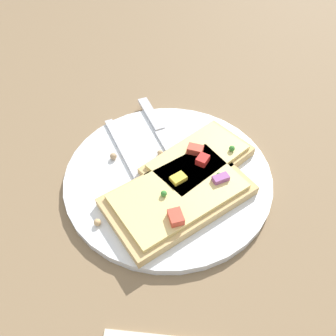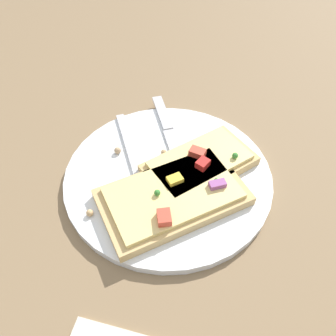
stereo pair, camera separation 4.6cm
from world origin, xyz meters
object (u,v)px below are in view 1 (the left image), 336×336
Objects in this scene: fork at (136,172)px; pizza_slice_corner at (198,160)px; knife at (162,134)px; pizza_slice_main at (179,195)px; plate at (168,175)px.

pizza_slice_corner is at bearing 75.50° from fork.
pizza_slice_corner reaches higher than knife.
fork is 0.95× the size of knife.
pizza_slice_main reaches higher than fork.
fork is at bearing -172.79° from plate.
knife reaches higher than plate.
plate is 0.05m from pizza_slice_main.
plate is 0.05m from pizza_slice_corner.
pizza_slice_main and pizza_slice_corner have the same top height.
pizza_slice_main is at bearing 22.81° from pizza_slice_corner.
plate is at bearing -22.65° from pizza_slice_corner.
knife is 1.23× the size of pizza_slice_corner.
pizza_slice_corner is at bearing 16.56° from knife.
knife is 0.99× the size of pizza_slice_main.
pizza_slice_main is 0.07m from pizza_slice_corner.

